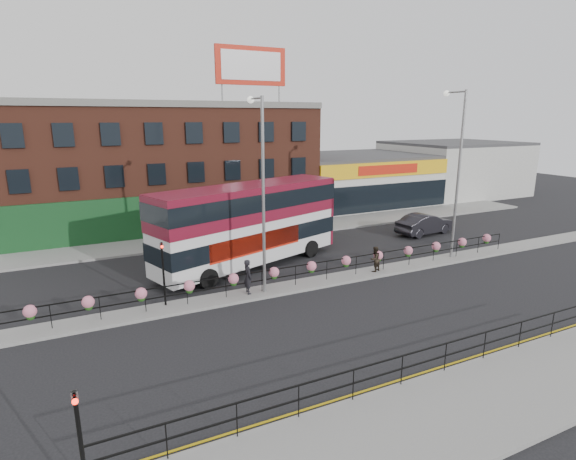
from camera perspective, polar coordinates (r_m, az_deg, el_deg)
name	(u,v)px	position (r m, az deg, el deg)	size (l,w,h in m)	color
ground	(311,285)	(25.50, 2.97, -6.94)	(120.00, 120.00, 0.00)	black
south_pavement	(486,401)	(17.14, 23.90, -19.22)	(60.00, 4.00, 0.15)	gray
north_pavement	(239,235)	(35.95, -6.28, -0.60)	(60.00, 4.00, 0.15)	gray
median	(311,283)	(25.48, 2.97, -6.78)	(60.00, 1.60, 0.15)	gray
yellow_line_inner	(436,369)	(18.46, 18.26, -16.37)	(60.00, 0.10, 0.01)	gold
yellow_line_outer	(439,371)	(18.35, 18.67, -16.60)	(60.00, 0.10, 0.01)	gold
brick_building	(164,164)	(41.65, -15.48, 8.06)	(25.00, 12.21, 10.30)	brown
supermarket	(352,179)	(49.59, 8.17, 6.43)	(15.00, 12.25, 5.30)	silver
warehouse_east	(453,168)	(59.09, 20.20, 7.42)	(14.50, 12.00, 6.30)	#B7B7B1
billboard	(251,66)	(38.67, -4.72, 20.05)	(6.00, 0.29, 4.40)	red
median_railing	(311,267)	(25.15, 3.00, -4.72)	(30.04, 0.56, 1.23)	black
south_railing	(402,363)	(16.53, 14.31, -16.08)	(20.04, 0.05, 1.12)	black
double_decker_bus	(250,217)	(27.88, -4.90, 1.67)	(13.03, 6.88, 5.16)	silver
car	(425,224)	(37.70, 16.99, 0.74)	(5.27, 2.37, 1.68)	black
pedestrian_a	(248,277)	(23.68, -5.10, -5.91)	(0.47, 0.69, 1.84)	black
pedestrian_b	(375,259)	(27.41, 10.97, -3.63)	(0.89, 0.79, 1.55)	black
lamp_column_west	(261,179)	(22.84, -3.43, 6.42)	(0.36, 1.76, 10.05)	gray
lamp_column_east	(456,161)	(30.82, 20.60, 8.25)	(0.38, 1.87, 10.68)	gray
traffic_light_south	(79,426)	(11.87, -25.06, -21.65)	(0.15, 0.28, 3.65)	black
traffic_light_median	(163,260)	(22.51, -15.64, -3.70)	(0.15, 0.28, 3.65)	black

